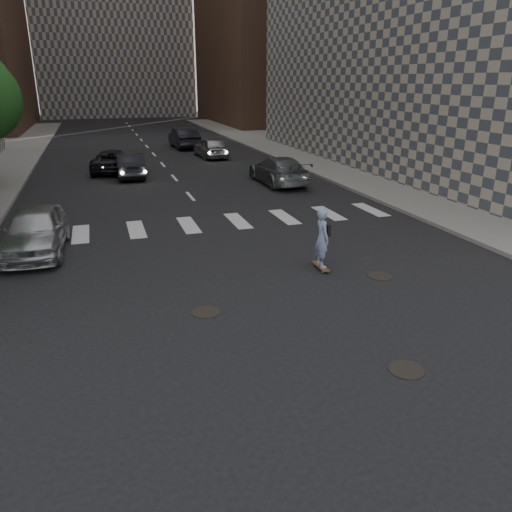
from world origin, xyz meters
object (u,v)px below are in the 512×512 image
Objects in this scene: skateboarder at (322,238)px; traffic_car_c at (112,161)px; traffic_car_d at (211,147)px; traffic_car_b at (278,170)px; traffic_car_a at (130,165)px; traffic_car_e at (184,138)px; silver_sedan at (35,230)px.

traffic_car_c is (-5.19, 19.10, -0.31)m from skateboarder.
traffic_car_d is at bearing 87.40° from skateboarder.
traffic_car_b is 1.06× the size of traffic_car_c.
traffic_car_c is (-0.92, 2.17, -0.04)m from traffic_car_a.
traffic_car_e is at bearing -85.10° from traffic_car_d.
traffic_car_d is at bearing -133.18° from traffic_car_a.
silver_sedan is 26.37m from traffic_car_e.
traffic_car_e is at bearing -83.02° from traffic_car_b.
traffic_car_a is at bearing 106.13° from skateboarder.
traffic_car_e is at bearing -111.55° from traffic_car_a.
traffic_car_b reaches higher than traffic_car_a.
silver_sedan is 0.88× the size of traffic_car_b.
traffic_car_e reaches higher than traffic_car_a.
traffic_car_b is 16.55m from traffic_car_e.
traffic_car_b is (3.20, 12.54, -0.24)m from skateboarder.
traffic_car_e reaches higher than traffic_car_b.
silver_sedan is at bearing 67.48° from traffic_car_e.
traffic_car_d is 5.96m from traffic_car_e.
traffic_car_a is 13.08m from traffic_car_e.
traffic_car_b is at bearing 95.66° from traffic_car_e.
traffic_car_e is (6.11, 9.83, 0.16)m from traffic_car_c.
silver_sedan is (-8.21, 4.20, -0.22)m from skateboarder.
traffic_car_e is (-2.28, 16.39, 0.09)m from traffic_car_b.
skateboarder is 19.79m from traffic_car_c.
traffic_car_a is at bearing -31.38° from traffic_car_b.
skateboarder is at bearing 74.75° from traffic_car_b.
traffic_car_e reaches higher than traffic_car_d.
traffic_car_c is 8.06m from traffic_car_d.
traffic_car_d is (10.06, 18.84, -0.01)m from silver_sedan.
traffic_car_c is at bearing 107.18° from skateboarder.
traffic_car_d reaches higher than traffic_car_c.
skateboarder is 23.12m from traffic_car_d.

